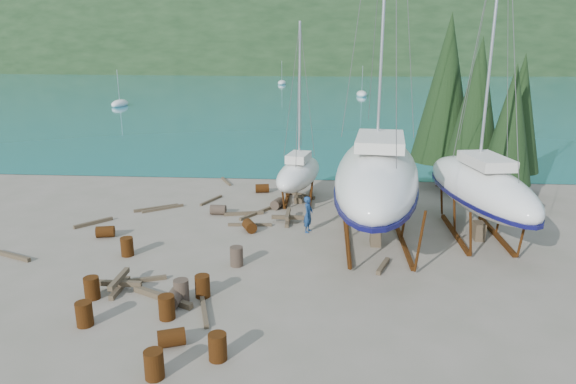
# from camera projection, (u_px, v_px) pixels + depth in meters

# --- Properties ---
(ground) EXTENTS (600.00, 600.00, 0.00)m
(ground) POSITION_uv_depth(u_px,v_px,m) (254.00, 263.00, 23.00)
(ground) COLOR #6A6553
(ground) RESTS_ON ground
(bay_water) EXTENTS (700.00, 700.00, 0.00)m
(bay_water) POSITION_uv_depth(u_px,v_px,m) (322.00, 61.00, 325.07)
(bay_water) COLOR #1A7285
(bay_water) RESTS_ON ground
(far_hill) EXTENTS (800.00, 360.00, 110.00)m
(far_hill) POSITION_uv_depth(u_px,v_px,m) (322.00, 61.00, 329.86)
(far_hill) COLOR black
(far_hill) RESTS_ON ground
(far_house_left) EXTENTS (6.60, 5.60, 5.60)m
(far_house_left) POSITION_uv_depth(u_px,v_px,m) (171.00, 62.00, 208.58)
(far_house_left) COLOR beige
(far_house_left) RESTS_ON ground
(far_house_center) EXTENTS (6.60, 5.60, 5.60)m
(far_house_center) POSITION_uv_depth(u_px,v_px,m) (269.00, 62.00, 205.79)
(far_house_center) COLOR beige
(far_house_center) RESTS_ON ground
(far_house_right) EXTENTS (6.60, 5.60, 5.60)m
(far_house_right) POSITION_uv_depth(u_px,v_px,m) (395.00, 63.00, 202.31)
(far_house_right) COLOR beige
(far_house_right) RESTS_ON ground
(cypress_near_right) EXTENTS (3.60, 3.60, 10.00)m
(cypress_near_right) POSITION_uv_depth(u_px,v_px,m) (477.00, 106.00, 32.05)
(cypress_near_right) COLOR black
(cypress_near_right) RESTS_ON ground
(cypress_mid_right) EXTENTS (3.06, 3.06, 8.50)m
(cypress_mid_right) POSITION_uv_depth(u_px,v_px,m) (510.00, 125.00, 30.26)
(cypress_mid_right) COLOR black
(cypress_mid_right) RESTS_ON ground
(cypress_back_left) EXTENTS (4.14, 4.14, 11.50)m
(cypress_back_left) POSITION_uv_depth(u_px,v_px,m) (446.00, 89.00, 33.83)
(cypress_back_left) COLOR black
(cypress_back_left) RESTS_ON ground
(cypress_far_right) EXTENTS (3.24, 3.24, 9.00)m
(cypress_far_right) POSITION_uv_depth(u_px,v_px,m) (519.00, 113.00, 32.96)
(cypress_far_right) COLOR black
(cypress_far_right) RESTS_ON ground
(moored_boat_left) EXTENTS (2.00, 5.00, 6.05)m
(moored_boat_left) POSITION_uv_depth(u_px,v_px,m) (120.00, 104.00, 82.52)
(moored_boat_left) COLOR white
(moored_boat_left) RESTS_ON ground
(moored_boat_mid) EXTENTS (2.00, 5.00, 6.05)m
(moored_boat_mid) POSITION_uv_depth(u_px,v_px,m) (362.00, 94.00, 98.91)
(moored_boat_mid) COLOR white
(moored_boat_mid) RESTS_ON ground
(moored_boat_far) EXTENTS (2.00, 5.00, 6.05)m
(moored_boat_far) POSITION_uv_depth(u_px,v_px,m) (282.00, 83.00, 128.94)
(moored_boat_far) COLOR white
(moored_boat_far) RESTS_ON ground
(large_sailboat_near) EXTENTS (5.42, 13.70, 21.00)m
(large_sailboat_near) POSITION_uv_depth(u_px,v_px,m) (377.00, 175.00, 24.85)
(large_sailboat_near) COLOR white
(large_sailboat_near) RESTS_ON ground
(large_sailboat_far) EXTENTS (4.72, 10.53, 16.08)m
(large_sailboat_far) POSITION_uv_depth(u_px,v_px,m) (480.00, 186.00, 25.61)
(large_sailboat_far) COLOR white
(large_sailboat_far) RESTS_ON ground
(small_sailboat_shore) EXTENTS (3.47, 7.03, 10.79)m
(small_sailboat_shore) POSITION_uv_depth(u_px,v_px,m) (299.00, 173.00, 31.84)
(small_sailboat_shore) COLOR white
(small_sailboat_shore) RESTS_ON ground
(worker) EXTENTS (0.64, 0.80, 1.92)m
(worker) POSITION_uv_depth(u_px,v_px,m) (308.00, 214.00, 26.64)
(worker) COLOR navy
(worker) RESTS_ON ground
(drum_0) EXTENTS (0.58, 0.58, 0.88)m
(drum_0) POSITION_uv_depth(u_px,v_px,m) (84.00, 314.00, 17.78)
(drum_0) COLOR #59300F
(drum_0) RESTS_ON ground
(drum_1) EXTENTS (0.61, 0.90, 0.58)m
(drum_1) POSITION_uv_depth(u_px,v_px,m) (174.00, 298.00, 19.23)
(drum_1) COLOR #2D2823
(drum_1) RESTS_ON ground
(drum_2) EXTENTS (0.99, 0.76, 0.58)m
(drum_2) POSITION_uv_depth(u_px,v_px,m) (105.00, 232.00, 26.08)
(drum_2) COLOR #59300F
(drum_2) RESTS_ON ground
(drum_3) EXTENTS (0.58, 0.58, 0.88)m
(drum_3) POSITION_uv_depth(u_px,v_px,m) (154.00, 365.00, 14.97)
(drum_3) COLOR #59300F
(drum_3) RESTS_ON ground
(drum_4) EXTENTS (0.97, 0.73, 0.58)m
(drum_4) POSITION_uv_depth(u_px,v_px,m) (262.00, 188.00, 34.00)
(drum_4) COLOR #59300F
(drum_4) RESTS_ON ground
(drum_5) EXTENTS (0.58, 0.58, 0.88)m
(drum_5) POSITION_uv_depth(u_px,v_px,m) (237.00, 256.00, 22.65)
(drum_5) COLOR #2D2823
(drum_5) RESTS_ON ground
(drum_6) EXTENTS (0.89, 1.04, 0.58)m
(drum_6) POSITION_uv_depth(u_px,v_px,m) (250.00, 226.00, 26.89)
(drum_6) COLOR #59300F
(drum_6) RESTS_ON ground
(drum_7) EXTENTS (0.58, 0.58, 0.88)m
(drum_7) POSITION_uv_depth(u_px,v_px,m) (218.00, 347.00, 15.84)
(drum_7) COLOR #59300F
(drum_7) RESTS_ON ground
(drum_8) EXTENTS (0.58, 0.58, 0.88)m
(drum_8) POSITION_uv_depth(u_px,v_px,m) (127.00, 247.00, 23.74)
(drum_8) COLOR #59300F
(drum_8) RESTS_ON ground
(drum_9) EXTENTS (0.89, 0.60, 0.58)m
(drum_9) POSITION_uv_depth(u_px,v_px,m) (218.00, 210.00, 29.56)
(drum_9) COLOR #2D2823
(drum_9) RESTS_ON ground
(drum_10) EXTENTS (0.58, 0.58, 0.88)m
(drum_10) POSITION_uv_depth(u_px,v_px,m) (167.00, 307.00, 18.24)
(drum_10) COLOR #59300F
(drum_10) RESTS_ON ground
(drum_11) EXTENTS (0.83, 1.02, 0.58)m
(drum_11) POSITION_uv_depth(u_px,v_px,m) (277.00, 204.00, 30.73)
(drum_11) COLOR #2D2823
(drum_11) RESTS_ON ground
(drum_12) EXTENTS (1.03, 0.85, 0.58)m
(drum_12) POSITION_uv_depth(u_px,v_px,m) (171.00, 338.00, 16.61)
(drum_12) COLOR #59300F
(drum_12) RESTS_ON ground
(drum_13) EXTENTS (0.58, 0.58, 0.88)m
(drum_13) POSITION_uv_depth(u_px,v_px,m) (92.00, 288.00, 19.69)
(drum_13) COLOR #59300F
(drum_13) RESTS_ON ground
(drum_14) EXTENTS (0.58, 0.58, 0.88)m
(drum_14) POSITION_uv_depth(u_px,v_px,m) (203.00, 286.00, 19.84)
(drum_14) COLOR #59300F
(drum_14) RESTS_ON ground
(drum_17) EXTENTS (0.58, 0.58, 0.88)m
(drum_17) POSITION_uv_depth(u_px,v_px,m) (181.00, 291.00, 19.48)
(drum_17) COLOR #2D2823
(drum_17) RESTS_ON ground
(timber_0) EXTENTS (1.00, 2.08, 0.14)m
(timber_0) POSITION_uv_depth(u_px,v_px,m) (211.00, 200.00, 32.11)
(timber_0) COLOR brown
(timber_0) RESTS_ON ground
(timber_1) EXTENTS (0.76, 1.61, 0.19)m
(timber_1) POSITION_uv_depth(u_px,v_px,m) (383.00, 266.00, 22.49)
(timber_1) COLOR brown
(timber_1) RESTS_ON ground
(timber_2) EXTENTS (1.58, 1.75, 0.19)m
(timber_2) POSITION_uv_depth(u_px,v_px,m) (93.00, 223.00, 27.99)
(timber_2) COLOR brown
(timber_2) RESTS_ON ground
(timber_5) EXTENTS (0.96, 2.62, 0.16)m
(timber_5) POSITION_uv_depth(u_px,v_px,m) (204.00, 308.00, 18.90)
(timber_5) COLOR brown
(timber_5) RESTS_ON ground
(timber_6) EXTENTS (1.72, 1.30, 0.19)m
(timber_6) POSITION_uv_depth(u_px,v_px,m) (302.00, 195.00, 33.11)
(timber_6) COLOR brown
(timber_6) RESTS_ON ground
(timber_8) EXTENTS (2.25, 0.70, 0.19)m
(timber_8) POSITION_uv_depth(u_px,v_px,m) (244.00, 213.00, 29.54)
(timber_8) COLOR brown
(timber_8) RESTS_ON ground
(timber_9) EXTENTS (1.06, 1.96, 0.15)m
(timber_9) POSITION_uv_depth(u_px,v_px,m) (226.00, 181.00, 36.61)
(timber_9) COLOR brown
(timber_9) RESTS_ON ground
(timber_10) EXTENTS (1.63, 2.42, 0.16)m
(timber_10) POSITION_uv_depth(u_px,v_px,m) (256.00, 213.00, 29.61)
(timber_10) COLOR brown
(timber_10) RESTS_ON ground
(timber_11) EXTENTS (2.37, 0.30, 0.15)m
(timber_11) POSITION_uv_depth(u_px,v_px,m) (250.00, 225.00, 27.74)
(timber_11) COLOR brown
(timber_11) RESTS_ON ground
(timber_12) EXTENTS (2.11, 0.96, 0.17)m
(timber_12) POSITION_uv_depth(u_px,v_px,m) (139.00, 280.00, 21.14)
(timber_12) COLOR brown
(timber_12) RESTS_ON ground
(timber_14) EXTENTS (2.35, 1.09, 0.18)m
(timber_14) POSITION_uv_depth(u_px,v_px,m) (11.00, 255.00, 23.63)
(timber_14) COLOR brown
(timber_14) RESTS_ON ground
(timber_15) EXTENTS (2.13, 1.62, 0.15)m
(timber_15) POSITION_uv_depth(u_px,v_px,m) (163.00, 208.00, 30.51)
(timber_15) COLOR brown
(timber_15) RESTS_ON ground
(timber_16) EXTENTS (2.68, 1.51, 0.23)m
(timber_16) POSITION_uv_depth(u_px,v_px,m) (163.00, 297.00, 19.65)
(timber_16) COLOR brown
(timber_16) RESTS_ON ground
(timber_17) EXTENTS (2.33, 1.55, 0.16)m
(timber_17) POSITION_uv_depth(u_px,v_px,m) (156.00, 208.00, 30.57)
(timber_17) COLOR brown
(timber_17) RESTS_ON ground
(timber_pile_fore) EXTENTS (1.80, 1.80, 0.60)m
(timber_pile_fore) POSITION_uv_depth(u_px,v_px,m) (119.00, 283.00, 20.39)
(timber_pile_fore) COLOR brown
(timber_pile_fore) RESTS_ON ground
(timber_pile_aft) EXTENTS (1.80, 1.80, 0.60)m
(timber_pile_aft) POSITION_uv_depth(u_px,v_px,m) (288.00, 217.00, 28.23)
(timber_pile_aft) COLOR brown
(timber_pile_aft) RESTS_ON ground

